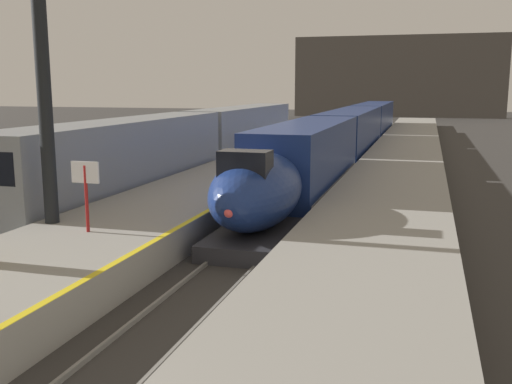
{
  "coord_description": "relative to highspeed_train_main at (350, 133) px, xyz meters",
  "views": [
    {
      "loc": [
        5.46,
        -4.3,
        5.34
      ],
      "look_at": [
        -0.02,
        14.42,
        1.8
      ],
      "focal_mm": 41.0,
      "sensor_mm": 36.0,
      "label": 1
    }
  ],
  "objects": [
    {
      "name": "regional_train_adjacent",
      "position": [
        -8.1,
        -9.72,
        0.17
      ],
      "size": [
        2.85,
        36.6,
        3.8
      ],
      "color": "gray",
      "rests_on": "ground"
    },
    {
      "name": "departure_info_board",
      "position": [
        -4.14,
        -28.3,
        0.6
      ],
      "size": [
        0.9,
        0.1,
        2.12
      ],
      "color": "maroon",
      "rests_on": "platform_left"
    },
    {
      "name": "station_column_mid",
      "position": [
        -5.9,
        -27.56,
        4.45
      ],
      "size": [
        4.0,
        0.68,
        8.88
      ],
      "color": "black",
      "rests_on": "platform_left"
    },
    {
      "name": "platform_left_safety_stripe",
      "position": [
        -1.77,
        -14.14,
        -0.91
      ],
      "size": [
        0.2,
        107.8,
        0.01
      ],
      "primitive_type": "cube",
      "color": "yellow",
      "rests_on": "platform_left"
    },
    {
      "name": "platform_left",
      "position": [
        -4.05,
        -14.14,
        -1.44
      ],
      "size": [
        4.8,
        110.0,
        1.05
      ],
      "primitive_type": "cube",
      "color": "gray",
      "rests_on": "ground"
    },
    {
      "name": "highspeed_train_main",
      "position": [
        0.0,
        0.0,
        0.0
      ],
      "size": [
        2.92,
        56.26,
        3.6
      ],
      "color": "navy",
      "rests_on": "ground"
    },
    {
      "name": "platform_right",
      "position": [
        4.05,
        -14.14,
        -1.44
      ],
      "size": [
        4.8,
        110.0,
        1.05
      ],
      "primitive_type": "cube",
      "color": "gray",
      "rests_on": "ground"
    },
    {
      "name": "rail_secondary_left",
      "position": [
        -8.85,
        -11.39,
        -1.9
      ],
      "size": [
        0.08,
        110.0,
        0.12
      ],
      "primitive_type": "cube",
      "color": "slate",
      "rests_on": "ground"
    },
    {
      "name": "terminus_back_wall",
      "position": [
        0.0,
        63.11,
        5.04
      ],
      "size": [
        36.0,
        2.0,
        14.0
      ],
      "primitive_type": "cube",
      "color": "#4C4742",
      "rests_on": "ground"
    },
    {
      "name": "rail_secondary_right",
      "position": [
        -7.35,
        -11.39,
        -1.9
      ],
      "size": [
        0.08,
        110.0,
        0.12
      ],
      "primitive_type": "cube",
      "color": "slate",
      "rests_on": "ground"
    },
    {
      "name": "rail_main_right",
      "position": [
        0.75,
        -11.39,
        -1.9
      ],
      "size": [
        0.08,
        110.0,
        0.12
      ],
      "primitive_type": "cube",
      "color": "slate",
      "rests_on": "ground"
    },
    {
      "name": "rail_main_left",
      "position": [
        -0.75,
        -11.39,
        -1.9
      ],
      "size": [
        0.08,
        110.0,
        0.12
      ],
      "primitive_type": "cube",
      "color": "slate",
      "rests_on": "ground"
    }
  ]
}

